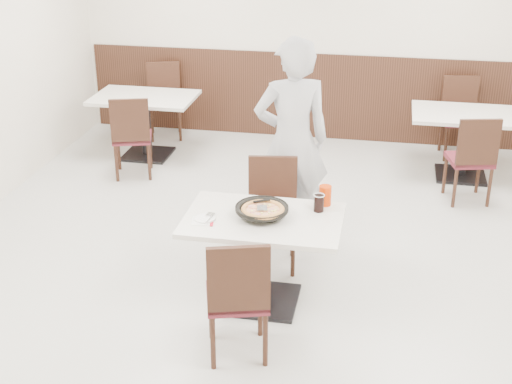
% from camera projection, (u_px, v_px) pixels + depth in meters
% --- Properties ---
extents(floor, '(7.00, 7.00, 0.00)m').
position_uv_depth(floor, '(266.00, 267.00, 6.23)').
color(floor, '#A7A7A2').
rests_on(floor, ground).
extents(wall_back, '(6.00, 0.04, 2.80)m').
position_uv_depth(wall_back, '(317.00, 29.00, 8.80)').
color(wall_back, silver).
rests_on(wall_back, floor).
extents(wainscot_back, '(5.90, 0.03, 1.10)m').
position_uv_depth(wainscot_back, '(314.00, 96.00, 9.13)').
color(wainscot_back, black).
rests_on(wainscot_back, floor).
extents(main_table, '(1.23, 0.85, 0.75)m').
position_uv_depth(main_table, '(263.00, 261.00, 5.57)').
color(main_table, silver).
rests_on(main_table, floor).
extents(chair_near, '(0.52, 0.52, 0.95)m').
position_uv_depth(chair_near, '(237.00, 294.00, 4.93)').
color(chair_near, black).
rests_on(chair_near, floor).
extents(chair_far, '(0.48, 0.48, 0.95)m').
position_uv_depth(chair_far, '(272.00, 216.00, 6.07)').
color(chair_far, black).
rests_on(chair_far, floor).
extents(trivet, '(0.13, 0.13, 0.04)m').
position_uv_depth(trivet, '(269.00, 217.00, 5.38)').
color(trivet, black).
rests_on(trivet, main_table).
extents(pizza_pan, '(0.35, 0.35, 0.01)m').
position_uv_depth(pizza_pan, '(262.00, 212.00, 5.41)').
color(pizza_pan, black).
rests_on(pizza_pan, trivet).
extents(pizza, '(0.32, 0.32, 0.02)m').
position_uv_depth(pizza, '(263.00, 212.00, 5.37)').
color(pizza, '#D89449').
rests_on(pizza, pizza_pan).
extents(pizza_server, '(0.09, 0.11, 0.00)m').
position_uv_depth(pizza_server, '(262.00, 208.00, 5.36)').
color(pizza_server, silver).
rests_on(pizza_server, pizza).
extents(napkin, '(0.18, 0.18, 0.00)m').
position_uv_depth(napkin, '(202.00, 221.00, 5.36)').
color(napkin, white).
rests_on(napkin, main_table).
extents(side_plate, '(0.17, 0.17, 0.01)m').
position_uv_depth(side_plate, '(205.00, 219.00, 5.38)').
color(side_plate, white).
rests_on(side_plate, napkin).
extents(fork, '(0.04, 0.15, 0.00)m').
position_uv_depth(fork, '(210.00, 219.00, 5.36)').
color(fork, silver).
rests_on(fork, side_plate).
extents(cola_glass, '(0.08, 0.08, 0.13)m').
position_uv_depth(cola_glass, '(319.00, 203.00, 5.50)').
color(cola_glass, black).
rests_on(cola_glass, main_table).
extents(red_cup, '(0.10, 0.10, 0.16)m').
position_uv_depth(red_cup, '(325.00, 195.00, 5.60)').
color(red_cup, '#BE2C01').
rests_on(red_cup, main_table).
extents(diner_person, '(0.81, 0.67, 1.90)m').
position_uv_depth(diner_person, '(292.00, 141.00, 6.40)').
color(diner_person, '#B5B6BA').
rests_on(diner_person, floor).
extents(bg_table_left, '(1.25, 0.87, 0.75)m').
position_uv_depth(bg_table_left, '(146.00, 126.00, 8.58)').
color(bg_table_left, silver).
rests_on(bg_table_left, floor).
extents(bg_chair_left_near, '(0.52, 0.52, 0.95)m').
position_uv_depth(bg_chair_left_near, '(132.00, 135.00, 7.98)').
color(bg_chair_left_near, black).
rests_on(bg_chair_left_near, floor).
extents(bg_chair_left_far, '(0.53, 0.53, 0.95)m').
position_uv_depth(bg_chair_left_far, '(165.00, 102.00, 9.16)').
color(bg_chair_left_far, black).
rests_on(bg_chair_left_far, floor).
extents(bg_table_right, '(1.22, 0.83, 0.75)m').
position_uv_depth(bg_table_right, '(464.00, 145.00, 7.97)').
color(bg_table_right, silver).
rests_on(bg_table_right, floor).
extents(bg_chair_right_near, '(0.50, 0.50, 0.95)m').
position_uv_depth(bg_chair_right_near, '(470.00, 158.00, 7.34)').
color(bg_chair_right_near, black).
rests_on(bg_chair_right_near, floor).
extents(bg_chair_right_far, '(0.47, 0.47, 0.95)m').
position_uv_depth(bg_chair_right_far, '(461.00, 119.00, 8.52)').
color(bg_chair_right_far, black).
rests_on(bg_chair_right_far, floor).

